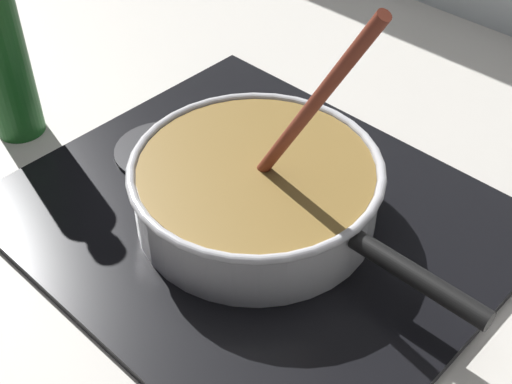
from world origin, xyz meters
TOP-DOWN VIEW (x-y plane):
  - ground at (0.00, 0.00)m, footprint 2.40×1.60m
  - hob_plate at (0.07, 0.16)m, footprint 0.56×0.48m
  - burner_ring at (0.07, 0.16)m, footprint 0.17×0.17m
  - spare_burner at (-0.11, 0.16)m, footprint 0.12×0.12m
  - cooking_pan at (0.07, 0.16)m, footprint 0.44×0.29m
  - sauce_bottle at (-0.30, 0.07)m, footprint 0.07×0.07m

SIDE VIEW (x-z plane):
  - ground at x=0.00m, z-range -0.04..0.00m
  - hob_plate at x=0.07m, z-range 0.00..0.01m
  - spare_burner at x=-0.11m, z-range 0.01..0.02m
  - burner_ring at x=0.07m, z-range 0.01..0.02m
  - cooking_pan at x=0.07m, z-range -0.10..0.21m
  - sauce_bottle at x=-0.30m, z-range -0.02..0.27m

